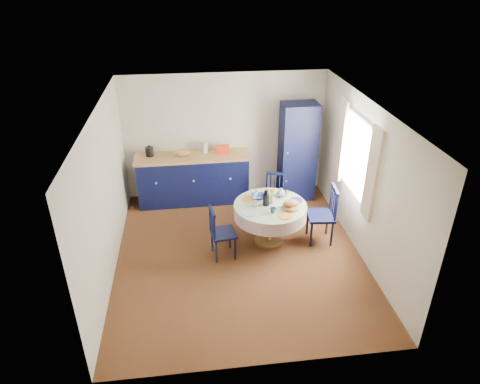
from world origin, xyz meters
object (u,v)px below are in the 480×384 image
Objects in this scene: dining_table at (271,211)px; mug_d at (255,194)px; mug_b at (273,210)px; cobalt_bowl at (258,197)px; kitchen_counter at (193,177)px; mug_a at (256,204)px; chair_far at (274,195)px; mug_c at (283,194)px; pantry_cabinet at (298,152)px; chair_left at (221,232)px; chair_right at (323,214)px.

dining_table is 11.82× the size of mug_d.
mug_b is 0.52m from cobalt_bowl.
mug_d is at bearing 108.56° from mug_b.
mug_a is at bearing -59.86° from kitchen_counter.
chair_far is at bearing 76.86° from mug_b.
chair_far is 0.71m from mug_c.
chair_left is at bearing -133.47° from pantry_cabinet.
mug_b is (0.24, -0.24, 0.00)m from mug_a.
chair_left is (-1.69, -1.85, -0.53)m from pantry_cabinet.
kitchen_counter is 2.30m from mug_b.
chair_right reaches higher than mug_c.
mug_d is (-1.12, 0.40, 0.27)m from chair_right.
mug_d is at bearing 112.98° from cobalt_bowl.
kitchen_counter is 8.81× the size of cobalt_bowl.
mug_b is (-0.92, -0.20, 0.26)m from chair_right.
kitchen_counter is at bearing 128.01° from mug_d.
chair_right reaches higher than mug_d.
kitchen_counter is at bearing 2.48° from chair_left.
mug_a is at bearing -125.58° from pantry_cabinet.
pantry_cabinet reaches higher than chair_left.
mug_c is (1.13, 0.56, 0.33)m from chair_left.
pantry_cabinet reaches higher than cobalt_bowl.
chair_far is 6.31× the size of mug_c.
dining_table is 0.93m from chair_left.
mug_c is at bearing 3.21° from cobalt_bowl.
mug_d is at bearing 123.10° from dining_table.
cobalt_bowl is at bearing -67.02° from mug_d.
kitchen_counter is 2.17× the size of chair_right.
mug_c is (-0.57, -1.29, -0.20)m from pantry_cabinet.
pantry_cabinet is 1.62× the size of dining_table.
cobalt_bowl is (0.69, 0.53, 0.31)m from chair_left.
chair_left is 8.77× the size of mug_d.
mug_c is at bearing -76.90° from chair_far.
mug_c reaches higher than mug_b.
dining_table is 0.92m from chair_far.
chair_left is 7.81× the size of mug_a.
cobalt_bowl is at bearing 107.70° from mug_b.
mug_b is at bearing -91.06° from chair_far.
mug_a is 0.86× the size of mug_c.
chair_right is at bearing 11.99° from mug_b.
kitchen_counter is 19.20× the size of mug_a.
pantry_cabinet is 2.18× the size of chair_left.
mug_c reaches higher than mug_d.
dining_table is 0.33m from cobalt_bowl.
mug_b is 0.96× the size of mug_d.
chair_left is 3.58× the size of cobalt_bowl.
chair_far is (-0.58, -0.68, -0.56)m from pantry_cabinet.
mug_d is (-0.20, 0.59, 0.00)m from mug_b.
mug_a is at bearing -74.01° from chair_left.
chair_left is 1.30m from mug_c.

